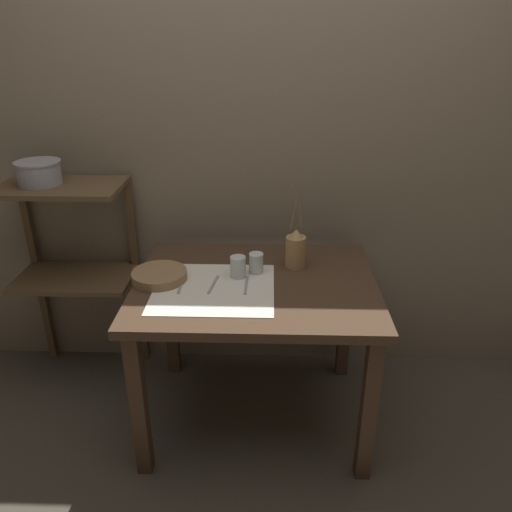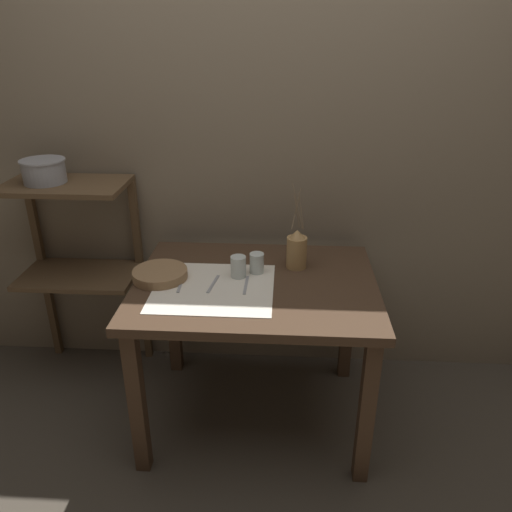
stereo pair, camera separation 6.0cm
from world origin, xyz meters
TOP-DOWN VIEW (x-y plane):
  - ground_plane at (0.00, 0.00)m, footprint 12.00×12.00m
  - stone_wall_back at (0.00, 0.52)m, footprint 7.00×0.06m
  - wooden_table at (0.00, 0.00)m, footprint 1.04×0.81m
  - wooden_shelf_unit at (-0.91, 0.33)m, footprint 0.57×0.35m
  - linen_cloth at (-0.17, -0.07)m, footprint 0.50×0.46m
  - pitcher_with_flowers at (0.18, 0.15)m, footprint 0.09×0.09m
  - wooden_bowl at (-0.42, -0.00)m, footprint 0.24×0.24m
  - glass_tumbler_near at (-0.08, 0.04)m, footprint 0.07×0.07m
  - glass_tumbler_far at (-0.00, 0.08)m, footprint 0.06×0.06m
  - spoon_inner at (-0.32, 0.00)m, footprint 0.02×0.17m
  - knife_center at (-0.18, -0.04)m, footprint 0.03×0.16m
  - fork_inner at (-0.04, -0.05)m, footprint 0.01×0.16m
  - metal_pot_large at (-1.00, 0.29)m, footprint 0.20×0.20m

SIDE VIEW (x-z plane):
  - ground_plane at x=0.00m, z-range 0.00..0.00m
  - wooden_table at x=0.00m, z-range 0.26..1.00m
  - linen_cloth at x=-0.17m, z-range 0.74..0.74m
  - knife_center at x=-0.18m, z-range 0.74..0.74m
  - fork_inner at x=-0.04m, z-range 0.74..0.74m
  - spoon_inner at x=-0.32m, z-range 0.73..0.76m
  - wooden_bowl at x=-0.42m, z-range 0.74..0.78m
  - wooden_shelf_unit at x=-0.91m, z-range 0.22..1.30m
  - glass_tumbler_far at x=0.00m, z-range 0.74..0.83m
  - glass_tumbler_near at x=-0.08m, z-range 0.74..0.83m
  - pitcher_with_flowers at x=0.18m, z-range 0.63..1.02m
  - metal_pot_large at x=-1.00m, z-range 1.08..1.19m
  - stone_wall_back at x=0.00m, z-range 0.00..2.40m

